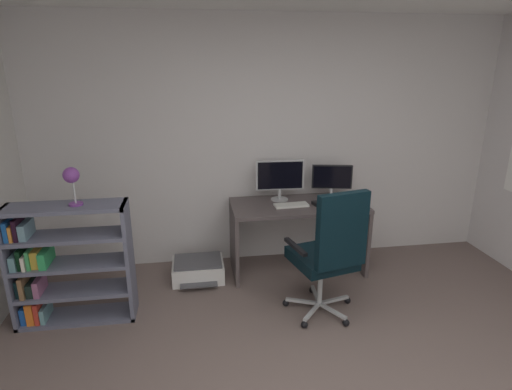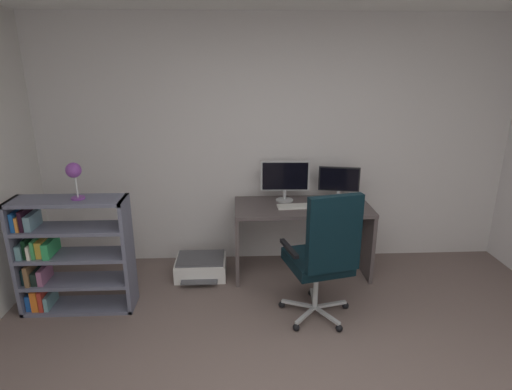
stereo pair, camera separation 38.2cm
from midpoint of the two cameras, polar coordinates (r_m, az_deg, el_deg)
name	(u,v)px [view 2 (the right image)]	position (r m, az deg, el deg)	size (l,w,h in m)	color
wall_back	(277,143)	(4.47, 5.33, 7.05)	(4.96, 0.10, 2.58)	silver
desk	(302,224)	(4.31, 8.80, -3.97)	(1.36, 0.64, 0.74)	#4E4444
monitor_main	(285,177)	(4.28, 6.54, 2.35)	(0.50, 0.18, 0.42)	#B2B5B7
monitor_secondary	(339,181)	(4.42, 13.70, 1.83)	(0.42, 0.18, 0.35)	#B2B5B7
keyboard	(295,206)	(4.17, 7.91, -1.60)	(0.34, 0.13, 0.02)	silver
computer_mouse	(320,206)	(4.21, 11.36, -1.48)	(0.06, 0.10, 0.03)	black
office_chair	(323,253)	(3.47, 12.36, -7.88)	(0.63, 0.68, 1.18)	#B7BABC
bookshelf	(64,257)	(3.93, -22.28, -7.93)	(0.96, 0.30, 1.03)	slate
desk_lamp	(74,173)	(3.63, -20.90, 2.79)	(0.13, 0.13, 0.31)	#7A3A93
printer	(201,267)	(4.37, -5.03, -9.79)	(0.51, 0.47, 0.21)	white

